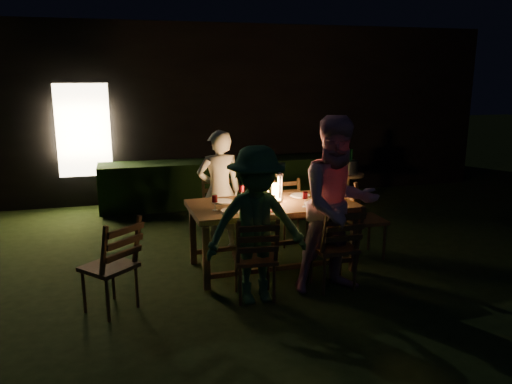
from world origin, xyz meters
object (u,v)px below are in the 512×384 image
object	(u,v)px
person_house_side	(219,191)
dining_table	(272,209)
chair_far_right	(291,224)
person_opp_right	(338,206)
chair_near_left	(255,272)
side_table	(348,178)
chair_far_left	(221,228)
bottle_bucket_a	(347,164)
chair_near_right	(334,262)
chair_spare	(111,282)
lantern	(275,189)
bottle_bucket_b	(350,163)
person_opp_left	(257,226)
ice_bucket	(348,167)
bottle_table	(252,193)
chair_end	(362,232)

from	to	relation	value
person_house_side	dining_table	bearing A→B (deg)	118.76
chair_far_right	person_opp_right	distance (m)	1.73
chair_near_left	side_table	bearing A→B (deg)	54.88
dining_table	chair_far_left	size ratio (longest dim) A/B	1.96
side_table	bottle_bucket_a	xyz separation A→B (m)	(-0.05, -0.04, 0.24)
chair_near_right	chair_spare	world-z (taller)	chair_spare
chair_far_right	side_table	size ratio (longest dim) A/B	1.27
chair_spare	lantern	world-z (taller)	lantern
chair_spare	person_opp_right	xyz separation A→B (m)	(2.34, -0.11, 0.64)
side_table	bottle_bucket_b	xyz separation A→B (m)	(0.05, 0.04, 0.24)
person_opp_left	side_table	xyz separation A→B (m)	(2.30, 2.74, -0.19)
chair_spare	ice_bucket	size ratio (longest dim) A/B	3.35
bottle_bucket_b	lantern	bearing A→B (deg)	-134.94
chair_far_right	chair_far_left	bearing A→B (deg)	-1.12
chair_far_left	person_opp_left	bearing A→B (deg)	96.83
chair_near_right	person_house_side	xyz separation A→B (m)	(-0.96, 1.55, 0.50)
chair_near_left	chair_spare	size ratio (longest dim) A/B	0.95
chair_near_left	person_opp_left	distance (m)	0.52
chair_near_right	bottle_bucket_b	distance (m)	3.11
chair_far_right	person_opp_left	xyz separation A→B (m)	(-0.93, -1.63, 0.54)
bottle_table	bottle_bucket_a	xyz separation A→B (m)	(2.08, 1.87, -0.08)
lantern	bottle_bucket_a	size ratio (longest dim) A/B	1.09
dining_table	person_house_side	xyz separation A→B (m)	(-0.48, 0.80, 0.07)
bottle_bucket_a	bottle_table	bearing A→B (deg)	-138.06
chair_far_left	chair_far_right	world-z (taller)	chair_far_left
chair_far_left	chair_far_right	size ratio (longest dim) A/B	1.12
person_opp_left	bottle_bucket_b	xyz separation A→B (m)	(2.35, 2.78, 0.06)
chair_end	bottle_bucket_b	distance (m)	2.09
chair_end	bottle_table	bearing A→B (deg)	-88.74
person_opp_right	bottle_bucket_a	size ratio (longest dim) A/B	5.92
side_table	ice_bucket	xyz separation A→B (m)	(-0.00, 0.00, 0.19)
dining_table	bottle_table	size ratio (longest dim) A/B	7.08
person_opp_right	side_table	world-z (taller)	person_opp_right
person_house_side	side_table	xyz separation A→B (m)	(2.37, 1.10, -0.18)
chair_end	side_table	size ratio (longest dim) A/B	1.52
chair_far_right	chair_end	world-z (taller)	chair_end
lantern	person_opp_left	bearing A→B (deg)	-117.54
chair_end	chair_near_left	bearing A→B (deg)	-64.13
chair_far_right	side_table	xyz separation A→B (m)	(1.37, 1.11, 0.35)
person_opp_left	person_house_side	bearing A→B (deg)	90.00
dining_table	person_opp_right	world-z (taller)	person_opp_right
dining_table	chair_far_right	bearing A→B (deg)	54.43
chair_near_right	side_table	xyz separation A→B (m)	(1.40, 2.65, 0.32)
dining_table	bottle_bucket_a	xyz separation A→B (m)	(1.83, 1.86, 0.14)
side_table	bottle_bucket_a	size ratio (longest dim) A/B	2.21
chair_far_right	ice_bucket	bearing A→B (deg)	-144.21
bottle_bucket_b	chair_far_right	bearing A→B (deg)	-140.89
chair_far_right	person_opp_right	size ratio (longest dim) A/B	0.48
person_opp_right	person_opp_left	world-z (taller)	person_opp_right
chair_end	bottle_table	xyz separation A→B (m)	(-1.48, -0.06, 0.62)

